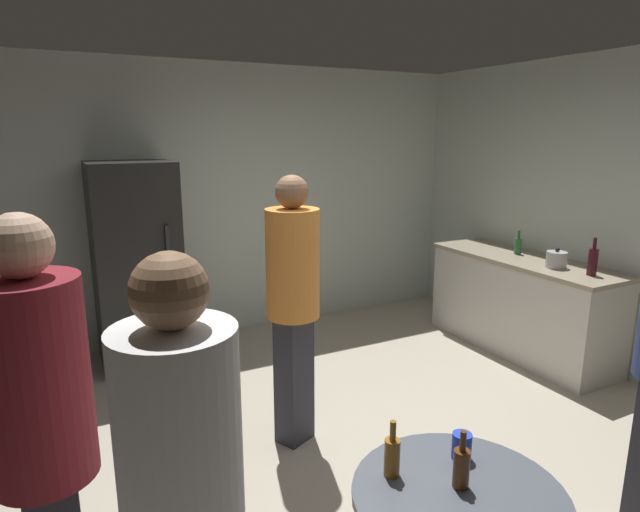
{
  "coord_description": "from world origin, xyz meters",
  "views": [
    {
      "loc": [
        -1.61,
        -2.56,
        2.03
      ],
      "look_at": [
        0.07,
        0.71,
        1.18
      ],
      "focal_mm": 29.86,
      "sensor_mm": 36.0,
      "label": 1
    }
  ],
  "objects_px": {
    "beer_bottle_brown": "(461,467)",
    "person_in_orange_shirt": "(293,291)",
    "plastic_cup_blue": "(462,446)",
    "person_in_maroon_shirt": "(42,430)",
    "beer_bottle_amber": "(392,456)",
    "kettle": "(557,260)",
    "person_in_white_shirt": "(184,503)",
    "wine_bottle_on_counter": "(593,261)",
    "refrigerator": "(137,265)",
    "beer_bottle_on_counter": "(518,245)"
  },
  "relations": [
    {
      "from": "beer_bottle_on_counter",
      "to": "plastic_cup_blue",
      "type": "distance_m",
      "value": 3.32
    },
    {
      "from": "wine_bottle_on_counter",
      "to": "person_in_orange_shirt",
      "type": "xyz_separation_m",
      "value": [
        -2.56,
        0.25,
        0.03
      ]
    },
    {
      "from": "beer_bottle_brown",
      "to": "person_in_maroon_shirt",
      "type": "xyz_separation_m",
      "value": [
        -1.37,
        0.54,
        0.24
      ]
    },
    {
      "from": "beer_bottle_amber",
      "to": "person_in_orange_shirt",
      "type": "height_order",
      "value": "person_in_orange_shirt"
    },
    {
      "from": "wine_bottle_on_counter",
      "to": "beer_bottle_on_counter",
      "type": "bearing_deg",
      "value": 85.37
    },
    {
      "from": "kettle",
      "to": "beer_bottle_amber",
      "type": "height_order",
      "value": "kettle"
    },
    {
      "from": "kettle",
      "to": "plastic_cup_blue",
      "type": "bearing_deg",
      "value": -147.39
    },
    {
      "from": "beer_bottle_brown",
      "to": "person_in_maroon_shirt",
      "type": "bearing_deg",
      "value": 158.28
    },
    {
      "from": "kettle",
      "to": "person_in_white_shirt",
      "type": "relative_size",
      "value": 0.14
    },
    {
      "from": "beer_bottle_brown",
      "to": "beer_bottle_amber",
      "type": "bearing_deg",
      "value": 137.09
    },
    {
      "from": "kettle",
      "to": "beer_bottle_on_counter",
      "type": "height_order",
      "value": "beer_bottle_on_counter"
    },
    {
      "from": "kettle",
      "to": "plastic_cup_blue",
      "type": "distance_m",
      "value": 2.91
    },
    {
      "from": "beer_bottle_on_counter",
      "to": "refrigerator",
      "type": "bearing_deg",
      "value": 160.03
    },
    {
      "from": "beer_bottle_brown",
      "to": "person_in_orange_shirt",
      "type": "height_order",
      "value": "person_in_orange_shirt"
    },
    {
      "from": "beer_bottle_brown",
      "to": "person_in_orange_shirt",
      "type": "distance_m",
      "value": 1.67
    },
    {
      "from": "beer_bottle_brown",
      "to": "plastic_cup_blue",
      "type": "distance_m",
      "value": 0.19
    },
    {
      "from": "beer_bottle_brown",
      "to": "person_in_orange_shirt",
      "type": "xyz_separation_m",
      "value": [
        0.06,
        1.65,
        0.23
      ]
    },
    {
      "from": "beer_bottle_on_counter",
      "to": "person_in_orange_shirt",
      "type": "relative_size",
      "value": 0.13
    },
    {
      "from": "refrigerator",
      "to": "kettle",
      "type": "bearing_deg",
      "value": -28.5
    },
    {
      "from": "kettle",
      "to": "wine_bottle_on_counter",
      "type": "height_order",
      "value": "wine_bottle_on_counter"
    },
    {
      "from": "refrigerator",
      "to": "person_in_maroon_shirt",
      "type": "bearing_deg",
      "value": -104.26
    },
    {
      "from": "beer_bottle_amber",
      "to": "beer_bottle_brown",
      "type": "height_order",
      "value": "same"
    },
    {
      "from": "wine_bottle_on_counter",
      "to": "beer_bottle_amber",
      "type": "bearing_deg",
      "value": -156.51
    },
    {
      "from": "beer_bottle_on_counter",
      "to": "person_in_white_shirt",
      "type": "bearing_deg",
      "value": -148.99
    },
    {
      "from": "plastic_cup_blue",
      "to": "person_in_maroon_shirt",
      "type": "distance_m",
      "value": 1.57
    },
    {
      "from": "person_in_white_shirt",
      "to": "wine_bottle_on_counter",
      "type": "bearing_deg",
      "value": 53.72
    },
    {
      "from": "person_in_maroon_shirt",
      "to": "beer_bottle_amber",
      "type": "bearing_deg",
      "value": -18.44
    },
    {
      "from": "wine_bottle_on_counter",
      "to": "beer_bottle_brown",
      "type": "height_order",
      "value": "wine_bottle_on_counter"
    },
    {
      "from": "person_in_white_shirt",
      "to": "person_in_maroon_shirt",
      "type": "bearing_deg",
      "value": 155.6
    },
    {
      "from": "plastic_cup_blue",
      "to": "person_in_orange_shirt",
      "type": "height_order",
      "value": "person_in_orange_shirt"
    },
    {
      "from": "refrigerator",
      "to": "plastic_cup_blue",
      "type": "xyz_separation_m",
      "value": [
        0.76,
        -3.3,
        -0.11
      ]
    },
    {
      "from": "wine_bottle_on_counter",
      "to": "beer_bottle_on_counter",
      "type": "distance_m",
      "value": 0.84
    },
    {
      "from": "person_in_orange_shirt",
      "to": "beer_bottle_on_counter",
      "type": "bearing_deg",
      "value": 77.76
    },
    {
      "from": "beer_bottle_on_counter",
      "to": "person_in_maroon_shirt",
      "type": "xyz_separation_m",
      "value": [
        -4.05,
        -1.69,
        0.07
      ]
    },
    {
      "from": "kettle",
      "to": "beer_bottle_amber",
      "type": "bearing_deg",
      "value": -151.1
    },
    {
      "from": "refrigerator",
      "to": "person_in_maroon_shirt",
      "type": "height_order",
      "value": "refrigerator"
    },
    {
      "from": "plastic_cup_blue",
      "to": "beer_bottle_brown",
      "type": "bearing_deg",
      "value": -132.65
    },
    {
      "from": "refrigerator",
      "to": "person_in_maroon_shirt",
      "type": "distance_m",
      "value": 2.99
    },
    {
      "from": "beer_bottle_amber",
      "to": "refrigerator",
      "type": "bearing_deg",
      "value": 97.71
    },
    {
      "from": "beer_bottle_brown",
      "to": "plastic_cup_blue",
      "type": "height_order",
      "value": "beer_bottle_brown"
    },
    {
      "from": "beer_bottle_amber",
      "to": "person_in_maroon_shirt",
      "type": "height_order",
      "value": "person_in_maroon_shirt"
    },
    {
      "from": "kettle",
      "to": "refrigerator",
      "type": "bearing_deg",
      "value": 151.5
    },
    {
      "from": "refrigerator",
      "to": "person_in_orange_shirt",
      "type": "distance_m",
      "value": 1.92
    },
    {
      "from": "kettle",
      "to": "person_in_orange_shirt",
      "type": "bearing_deg",
      "value": -178.86
    },
    {
      "from": "plastic_cup_blue",
      "to": "person_in_maroon_shirt",
      "type": "xyz_separation_m",
      "value": [
        -1.49,
        0.41,
        0.27
      ]
    },
    {
      "from": "person_in_orange_shirt",
      "to": "person_in_maroon_shirt",
      "type": "relative_size",
      "value": 0.99
    },
    {
      "from": "beer_bottle_amber",
      "to": "person_in_maroon_shirt",
      "type": "xyz_separation_m",
      "value": [
        -1.18,
        0.37,
        0.24
      ]
    },
    {
      "from": "beer_bottle_amber",
      "to": "person_in_orange_shirt",
      "type": "bearing_deg",
      "value": 80.3
    },
    {
      "from": "kettle",
      "to": "wine_bottle_on_counter",
      "type": "bearing_deg",
      "value": -81.15
    },
    {
      "from": "refrigerator",
      "to": "person_in_maroon_shirt",
      "type": "xyz_separation_m",
      "value": [
        -0.74,
        -2.89,
        0.16
      ]
    }
  ]
}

